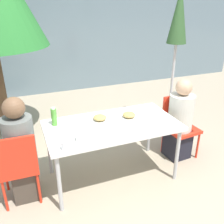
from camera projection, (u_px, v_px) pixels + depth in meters
name	position (u px, v px, depth m)	size (l,w,h in m)	color
ground_plane	(112.00, 175.00, 3.16)	(24.00, 24.00, 0.00)	tan
building_facade	(54.00, 26.00, 5.52)	(10.00, 0.20, 3.00)	slate
dining_table	(112.00, 128.00, 2.89)	(1.52, 0.80, 0.73)	white
chair_left	(18.00, 164.00, 2.56)	(0.41, 0.41, 0.85)	red
person_left	(21.00, 152.00, 2.61)	(0.31, 0.31, 1.19)	#473D33
chair_right	(178.00, 122.00, 3.45)	(0.43, 0.43, 0.85)	red
person_right	(180.00, 122.00, 3.35)	(0.33, 0.33, 1.13)	black
closed_umbrella	(178.00, 26.00, 3.79)	(0.36, 0.36, 2.26)	#333333
plate_0	(129.00, 116.00, 2.99)	(0.28, 0.28, 0.07)	white
plate_1	(100.00, 119.00, 2.92)	(0.28, 0.28, 0.08)	white
bottle	(54.00, 117.00, 2.80)	(0.06, 0.06, 0.22)	#51A338
drinking_cup	(65.00, 145.00, 2.36)	(0.07, 0.07, 0.08)	white
salad_bowl	(84.00, 137.00, 2.53)	(0.17, 0.17, 0.05)	white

